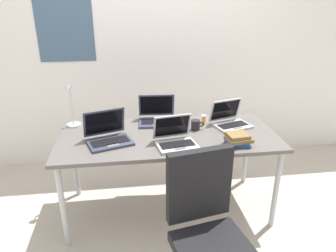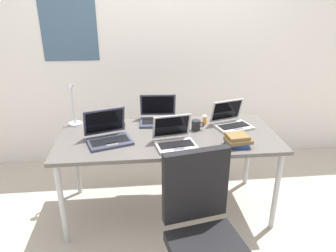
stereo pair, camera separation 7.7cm
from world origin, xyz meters
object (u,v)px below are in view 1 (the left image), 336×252
object	(u,v)px
desk_lamp	(71,106)
coffee_mug	(196,125)
book_stack	(238,140)
computer_mouse	(91,123)
office_chair	(209,245)
laptop_front_right	(230,121)
laptop_front_left	(108,136)
cell_phone	(120,127)
laptop_back_right	(175,139)
pill_bottle	(204,119)
laptop_mid_desk	(157,117)

from	to	relation	value
desk_lamp	coffee_mug	bearing A→B (deg)	-10.76
desk_lamp	book_stack	xyz separation A→B (m)	(1.31, -0.54, -0.15)
computer_mouse	office_chair	xyz separation A→B (m)	(0.78, -1.21, -0.36)
laptop_front_right	laptop_front_left	xyz separation A→B (m)	(-1.06, -0.19, 0.00)
laptop_front_right	coffee_mug	xyz separation A→B (m)	(-0.32, -0.05, -0.00)
office_chair	cell_phone	bearing A→B (deg)	114.80
laptop_front_right	office_chair	distance (m)	1.19
book_stack	computer_mouse	bearing A→B (deg)	154.02
computer_mouse	book_stack	xyz separation A→B (m)	(1.16, -0.56, 0.03)
laptop_back_right	pill_bottle	bearing A→B (deg)	51.30
laptop_back_right	laptop_mid_desk	bearing A→B (deg)	100.70
computer_mouse	pill_bottle	bearing A→B (deg)	8.09
computer_mouse	pill_bottle	size ratio (longest dim) A/B	1.22
laptop_front_right	office_chair	bearing A→B (deg)	-113.22
pill_bottle	office_chair	distance (m)	1.20
laptop_mid_desk	coffee_mug	size ratio (longest dim) A/B	3.05
coffee_mug	laptop_front_right	bearing A→B (deg)	8.70
desk_lamp	cell_phone	bearing A→B (deg)	-8.51
laptop_front_left	pill_bottle	distance (m)	0.88
pill_bottle	computer_mouse	bearing A→B (deg)	174.62
laptop_front_right	laptop_mid_desk	xyz separation A→B (m)	(-0.63, 0.17, 0.00)
pill_bottle	book_stack	bearing A→B (deg)	-71.73
laptop_back_right	laptop_front_right	world-z (taller)	same
computer_mouse	laptop_front_left	bearing A→B (deg)	-51.80
desk_lamp	computer_mouse	xyz separation A→B (m)	(0.15, 0.03, -0.18)
laptop_front_right	book_stack	world-z (taller)	laptop_front_right
book_stack	desk_lamp	bearing A→B (deg)	157.62
laptop_back_right	book_stack	bearing A→B (deg)	-8.68
laptop_mid_desk	book_stack	bearing A→B (deg)	-44.71
laptop_front_left	computer_mouse	size ratio (longest dim) A/B	4.22
book_stack	laptop_front_left	bearing A→B (deg)	168.77
cell_phone	coffee_mug	xyz separation A→B (m)	(0.64, -0.14, 0.04)
book_stack	office_chair	bearing A→B (deg)	-120.20
laptop_mid_desk	pill_bottle	xyz separation A→B (m)	(0.41, -0.09, -0.01)
laptop_front_right	laptop_front_left	world-z (taller)	laptop_front_left
desk_lamp	computer_mouse	distance (m)	0.23
laptop_front_left	book_stack	world-z (taller)	laptop_front_left
computer_mouse	coffee_mug	size ratio (longest dim) A/B	0.85
coffee_mug	computer_mouse	bearing A→B (deg)	165.91
computer_mouse	book_stack	size ratio (longest dim) A/B	0.45
laptop_front_right	coffee_mug	world-z (taller)	laptop_front_right
laptop_front_left	laptop_mid_desk	distance (m)	0.56
laptop_back_right	laptop_mid_desk	xyz separation A→B (m)	(-0.09, 0.49, 0.00)
desk_lamp	coffee_mug	xyz separation A→B (m)	(1.05, -0.20, -0.15)
cell_phone	book_stack	bearing A→B (deg)	-26.85
book_stack	coffee_mug	world-z (taller)	book_stack
laptop_front_right	coffee_mug	bearing A→B (deg)	-171.30
cell_phone	computer_mouse	bearing A→B (deg)	162.47
laptop_front_left	pill_bottle	xyz separation A→B (m)	(0.83, 0.27, -0.01)
coffee_mug	office_chair	world-z (taller)	office_chair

